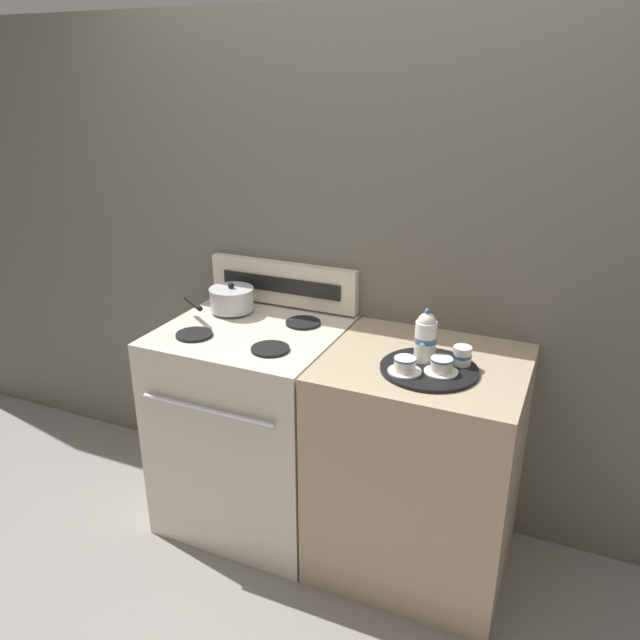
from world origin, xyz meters
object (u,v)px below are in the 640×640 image
Objects in this scene: saucepan at (231,299)px; teapot at (426,337)px; stove at (254,425)px; creamer_jug at (462,355)px; teacup_left at (441,365)px; serving_tray at (429,369)px; teacup_right at (405,365)px.

teapot is (0.94, -0.17, 0.04)m from saucepan.
creamer_jug is at bearing 0.08° from stove.
stove is 7.78× the size of teacup_left.
stove is at bearing -39.44° from saucepan.
teacup_left is at bearing -13.57° from saucepan.
stove is at bearing 173.31° from teacup_left.
serving_tray is at bearing 153.87° from teacup_left.
stove is 4.60× the size of teapot.
saucepan is 0.95m from teacup_right.
creamer_jug is (0.17, 0.15, 0.01)m from teacup_right.
teacup_left is (1.02, -0.25, -0.02)m from saucepan.
teapot is 1.69× the size of teacup_left.
serving_tray is 0.11m from teacup_right.
saucepan is at bearing 172.22° from creamer_jug.
serving_tray reaches higher than stove.
serving_tray is (0.97, -0.22, -0.06)m from saucepan.
creamer_jug is (0.89, 0.00, 0.51)m from stove.
creamer_jug is at bearing 10.68° from teapot.
serving_tray is at bearing -57.05° from teapot.
teacup_left is (0.05, -0.02, 0.03)m from serving_tray.
teacup_left is at bearing -42.34° from teapot.
serving_tray is 0.13m from creamer_jug.
serving_tray is 2.95× the size of teacup_right.
teacup_left is at bearing -6.69° from stove.
stove is 0.95m from teapot.
teacup_left is at bearing 22.43° from teacup_right.
creamer_jug is at bearing 62.38° from teacup_left.
stove is at bearing 174.62° from serving_tray.
teacup_right is (0.72, -0.15, 0.51)m from stove.
saucepan is 4.40× the size of creamer_jug.
teacup_left is 0.11m from creamer_jug.
creamer_jug is at bearing 36.76° from serving_tray.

